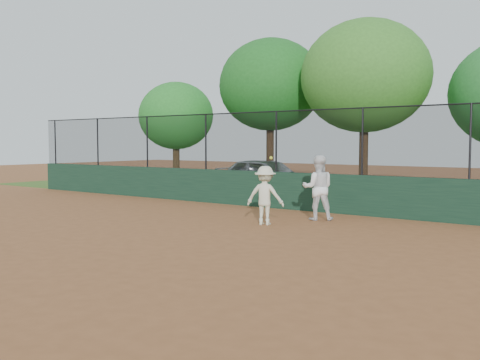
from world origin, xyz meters
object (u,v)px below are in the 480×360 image
Objects in this scene: player_second at (318,188)px; tree_0 at (176,116)px; tree_1 at (270,85)px; tree_2 at (365,76)px; player_main at (265,195)px; parked_car at (267,177)px.

tree_0 is at bearing -61.42° from player_second.
tree_2 is (4.76, -0.44, 0.01)m from tree_1.
tree_0 reaches higher than player_main.
player_main is at bearing -83.74° from tree_2.
parked_car is 0.67× the size of tree_1.
tree_1 is at bearing 33.86° from parked_car.
tree_0 is at bearing 142.06° from player_main.
tree_0 is 0.77× the size of tree_1.
tree_2 reaches higher than parked_car.
tree_1 is at bearing 0.94° from tree_0.
player_second is 8.19m from tree_2.
player_main is 11.42m from tree_1.
player_main is (4.00, -6.17, -0.01)m from parked_car.
tree_1 is at bearing 122.22° from player_main.
tree_1 is (5.78, 0.10, 1.24)m from tree_0.
parked_car is 0.87× the size of tree_0.
tree_1 is (-1.70, 2.87, 4.01)m from parked_car.
tree_2 is at bearing -107.03° from player_second.
tree_1 is 4.78m from tree_2.
tree_1 is at bearing -79.60° from player_second.
tree_2 reaches higher than tree_0.
tree_0 is at bearing 178.12° from tree_2.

